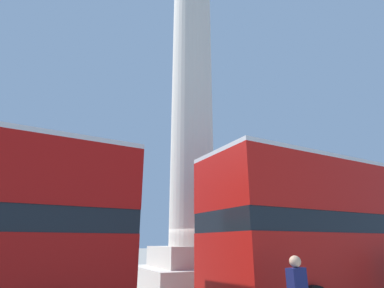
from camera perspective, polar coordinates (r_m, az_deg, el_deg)
name	(u,v)px	position (r m, az deg, el deg)	size (l,w,h in m)	color
ground_plane	(192,288)	(14.83, 0.00, -25.70)	(200.00, 200.00, 0.00)	gray
monument_column	(192,79)	(17.08, 0.00, 12.23)	(4.63, 4.63, 24.72)	beige
bus_a	(355,227)	(11.77, 28.57, -13.77)	(11.02, 3.39, 4.35)	#B7140F
street_lamp	(266,214)	(15.18, 13.91, -12.73)	(0.40, 0.40, 6.01)	black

